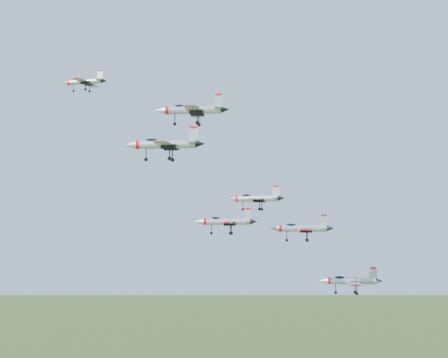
{
  "coord_description": "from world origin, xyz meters",
  "views": [
    {
      "loc": [
        18.27,
        -116.81,
        115.71
      ],
      "look_at": [
        9.09,
        -0.09,
        123.98
      ],
      "focal_mm": 50.0,
      "sensor_mm": 36.0,
      "label": 1
    }
  ],
  "objects": [
    {
      "name": "jet_right_low",
      "position": [
        10.02,
        -9.78,
        115.98
      ],
      "size": [
        10.9,
        8.95,
        2.92
      ],
      "rotation": [
        0.0,
        0.0,
        -0.02
      ],
      "color": "#B7BBC4"
    },
    {
      "name": "jet_right_high",
      "position": [
        -0.08,
        -13.62,
        128.99
      ],
      "size": [
        13.86,
        11.42,
        3.71
      ],
      "rotation": [
        0.0,
        0.0,
        -0.04
      ],
      "color": "#B7BBC4"
    },
    {
      "name": "jet_extra",
      "position": [
        33.19,
        8.04,
        104.4
      ],
      "size": [
        12.61,
        10.35,
        3.38
      ],
      "rotation": [
        0.0,
        0.0,
        0.01
      ],
      "color": "#B7BBC4"
    },
    {
      "name": "jet_trail",
      "position": [
        23.29,
        -2.34,
        114.77
      ],
      "size": [
        11.69,
        9.59,
        3.14
      ],
      "rotation": [
        0.0,
        0.0,
        -0.0
      ],
      "color": "#B7BBC4"
    },
    {
      "name": "jet_left_high",
      "position": [
        3.37,
        -4.61,
        136.43
      ],
      "size": [
        13.85,
        11.35,
        3.72
      ],
      "rotation": [
        0.0,
        0.0,
        -0.0
      ],
      "color": "#B7BBC4"
    },
    {
      "name": "jet_lead",
      "position": [
        -23.43,
        16.3,
        146.96
      ],
      "size": [
        10.91,
        9.14,
        2.92
      ],
      "rotation": [
        0.0,
        0.0,
        -0.17
      ],
      "color": "#B7BBC4"
    },
    {
      "name": "jet_left_low",
      "position": [
        14.78,
        5.51,
        120.54
      ],
      "size": [
        11.5,
        9.69,
        3.09
      ],
      "rotation": [
        0.0,
        0.0,
        -0.21
      ],
      "color": "#B7BBC4"
    }
  ]
}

